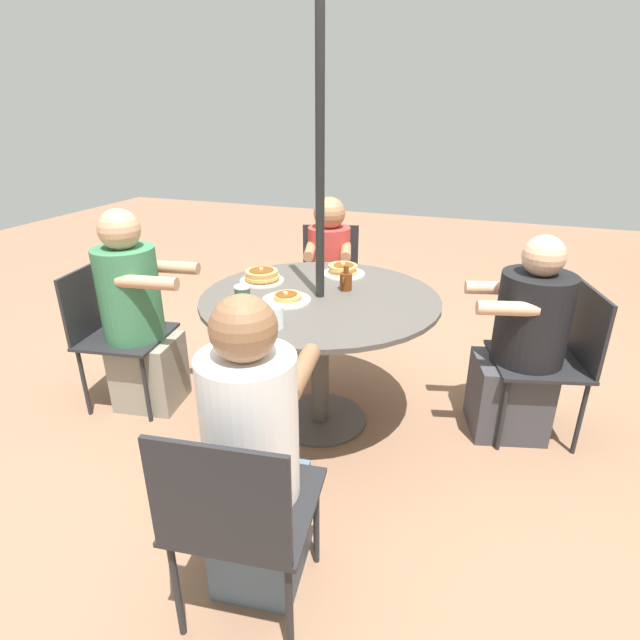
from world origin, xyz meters
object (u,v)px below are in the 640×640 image
at_px(pancake_plate_c, 262,276).
at_px(syrup_bottle, 346,281).
at_px(pancake_plate_a, 287,298).
at_px(diner_east, 255,462).
at_px(diner_north, 138,320).
at_px(pancake_plate_b, 343,270).
at_px(patio_chair_east, 238,510).
at_px(patio_chair_north, 112,327).
at_px(patio_table, 320,320).
at_px(coffee_cup, 243,296).
at_px(patio_chair_south, 555,353).
at_px(patio_chair_west, 330,274).
at_px(diner_west, 329,277).
at_px(drinking_glass_a, 275,317).
at_px(diner_south, 522,349).

xyz_separation_m(pancake_plate_c, syrup_bottle, (-0.03, 0.48, 0.02)).
bearing_deg(pancake_plate_c, pancake_plate_a, 47.68).
bearing_deg(diner_east, diner_north, 135.76).
bearing_deg(pancake_plate_b, patio_chair_east, 5.68).
bearing_deg(patio_chair_north, pancake_plate_a, 84.78).
bearing_deg(patio_table, pancake_plate_a, -47.61).
bearing_deg(coffee_cup, patio_chair_south, 111.62).
distance_m(patio_chair_west, pancake_plate_b, 0.92).
bearing_deg(patio_chair_north, patio_chair_south, 92.99).
distance_m(patio_table, pancake_plate_a, 0.23).
bearing_deg(patio_chair_north, pancake_plate_b, 106.35).
xyz_separation_m(patio_chair_north, diner_west, (-1.21, 0.91, 0.03)).
relative_size(diner_north, pancake_plate_c, 4.77).
xyz_separation_m(patio_chair_north, coffee_cup, (0.07, 0.91, 0.33)).
distance_m(patio_chair_east, patio_chair_west, 2.45).
height_order(patio_chair_west, pancake_plate_b, patio_chair_west).
bearing_deg(patio_chair_south, patio_chair_east, 131.23).
bearing_deg(syrup_bottle, diner_north, -74.96).
xyz_separation_m(pancake_plate_a, drinking_glass_a, (0.32, 0.08, 0.04)).
xyz_separation_m(diner_west, pancake_plate_b, (0.63, 0.30, 0.27)).
relative_size(patio_chair_north, drinking_glass_a, 8.13).
relative_size(diner_south, diner_west, 1.01).
relative_size(patio_chair_north, pancake_plate_a, 3.37).
height_order(patio_chair_south, coffee_cup, coffee_cup).
bearing_deg(diner_south, pancake_plate_c, 81.69).
height_order(patio_chair_north, pancake_plate_c, pancake_plate_c).
bearing_deg(diner_west, diner_north, 41.43).
xyz_separation_m(patio_chair_south, diner_west, (-0.69, -1.48, 0.03)).
height_order(patio_chair_west, pancake_plate_c, pancake_plate_c).
bearing_deg(drinking_glass_a, patio_chair_south, 121.76).
xyz_separation_m(diner_east, patio_chair_west, (-2.23, -0.49, -0.05)).
bearing_deg(pancake_plate_a, pancake_plate_b, 164.80).
xyz_separation_m(patio_chair_north, pancake_plate_b, (-0.58, 1.22, 0.30)).
relative_size(patio_chair_west, syrup_bottle, 6.23).
bearing_deg(patio_chair_south, patio_chair_west, 45.59).
xyz_separation_m(patio_table, drinking_glass_a, (0.44, -0.05, 0.18)).
relative_size(diner_north, diner_south, 1.07).
relative_size(diner_east, diner_south, 1.05).
distance_m(diner_east, diner_south, 1.59).
distance_m(diner_west, syrup_bottle, 1.01).
height_order(diner_north, patio_chair_east, diner_north).
relative_size(patio_chair_north, diner_west, 0.76).
xyz_separation_m(diner_south, diner_west, (-0.74, -1.32, 0.02)).
bearing_deg(diner_south, patio_chair_north, 86.79).
bearing_deg(diner_east, pancake_plate_a, 98.79).
bearing_deg(patio_chair_east, patio_chair_west, 94.36).
height_order(diner_west, pancake_plate_b, diner_west).
bearing_deg(patio_chair_south, pancake_plate_c, 82.59).
relative_size(pancake_plate_a, drinking_glass_a, 2.41).
bearing_deg(drinking_glass_a, diner_east, 17.54).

